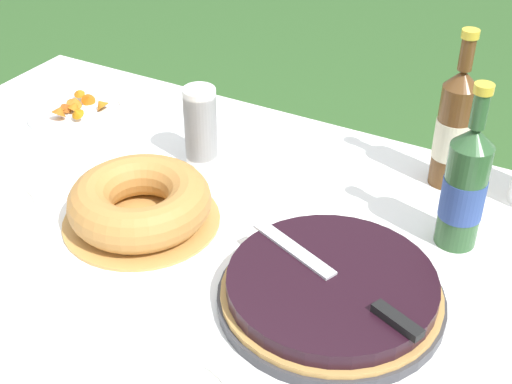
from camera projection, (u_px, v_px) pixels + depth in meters
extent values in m
cube|color=#A87A47|center=(164.00, 238.00, 1.39)|extent=(1.50, 1.08, 0.03)
cylinder|color=#A87A47|center=(80.00, 178.00, 2.22)|extent=(0.06, 0.06, 0.67)
cube|color=white|center=(163.00, 230.00, 1.38)|extent=(1.51, 1.09, 0.00)
cube|color=white|center=(289.00, 134.00, 1.80)|extent=(1.51, 0.00, 0.10)
cylinder|color=#38383D|center=(331.00, 299.00, 1.20)|extent=(0.38, 0.38, 0.02)
cylinder|color=tan|center=(331.00, 292.00, 1.19)|extent=(0.37, 0.37, 0.01)
cylinder|color=black|center=(332.00, 283.00, 1.18)|extent=(0.35, 0.35, 0.03)
cube|color=silver|center=(294.00, 248.00, 1.23)|extent=(0.19, 0.09, 0.00)
cube|color=black|center=(397.00, 320.00, 1.08)|extent=(0.09, 0.05, 0.01)
cylinder|color=tan|center=(141.00, 221.00, 1.40)|extent=(0.31, 0.31, 0.01)
torus|color=#BC7F3D|center=(139.00, 202.00, 1.37)|extent=(0.28, 0.28, 0.09)
cylinder|color=white|center=(201.00, 141.00, 1.57)|extent=(0.07, 0.07, 0.09)
cylinder|color=white|center=(201.00, 136.00, 1.56)|extent=(0.07, 0.07, 0.09)
cylinder|color=white|center=(201.00, 131.00, 1.55)|extent=(0.07, 0.07, 0.09)
cylinder|color=white|center=(201.00, 126.00, 1.54)|extent=(0.07, 0.07, 0.09)
cylinder|color=white|center=(200.00, 120.00, 1.54)|extent=(0.07, 0.07, 0.09)
cylinder|color=white|center=(200.00, 115.00, 1.53)|extent=(0.07, 0.07, 0.09)
cylinder|color=white|center=(200.00, 110.00, 1.52)|extent=(0.07, 0.07, 0.09)
torus|color=white|center=(199.00, 90.00, 1.50)|extent=(0.07, 0.07, 0.01)
cylinder|color=#2D562D|center=(463.00, 196.00, 1.29)|extent=(0.08, 0.08, 0.21)
cylinder|color=#334C93|center=(463.00, 197.00, 1.29)|extent=(0.08, 0.08, 0.08)
cone|color=#2D562D|center=(475.00, 137.00, 1.22)|extent=(0.08, 0.08, 0.04)
cylinder|color=#2D562D|center=(480.00, 110.00, 1.19)|extent=(0.03, 0.03, 0.06)
cylinder|color=gold|center=(484.00, 89.00, 1.17)|extent=(0.03, 0.03, 0.02)
cylinder|color=brown|center=(452.00, 136.00, 1.46)|extent=(0.07, 0.07, 0.22)
cylinder|color=beige|center=(452.00, 138.00, 1.46)|extent=(0.07, 0.07, 0.08)
cone|color=brown|center=(463.00, 78.00, 1.38)|extent=(0.07, 0.07, 0.04)
cylinder|color=brown|center=(467.00, 54.00, 1.36)|extent=(0.03, 0.03, 0.06)
cylinder|color=gold|center=(471.00, 34.00, 1.33)|extent=(0.03, 0.03, 0.02)
cylinder|color=white|center=(76.00, 114.00, 1.77)|extent=(0.24, 0.24, 0.01)
torus|color=white|center=(76.00, 111.00, 1.76)|extent=(0.23, 0.23, 0.01)
cone|color=#BA6F0D|center=(77.00, 112.00, 1.71)|extent=(0.04, 0.05, 0.04)
cone|color=#A7511A|center=(67.00, 106.00, 1.75)|extent=(0.04, 0.04, 0.04)
cone|color=orange|center=(75.00, 101.00, 1.77)|extent=(0.05, 0.05, 0.04)
cone|color=#BE5D11|center=(89.00, 98.00, 1.79)|extent=(0.04, 0.05, 0.05)
cone|color=orange|center=(63.00, 107.00, 1.75)|extent=(0.04, 0.04, 0.03)
cone|color=#BC6E18|center=(101.00, 104.00, 1.76)|extent=(0.05, 0.05, 0.05)
cone|color=orange|center=(79.00, 92.00, 1.80)|extent=(0.04, 0.04, 0.03)
cone|color=#B15C17|center=(60.00, 110.00, 1.72)|extent=(0.04, 0.04, 0.04)
cone|color=#B86213|center=(75.00, 106.00, 1.75)|extent=(0.05, 0.05, 0.04)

